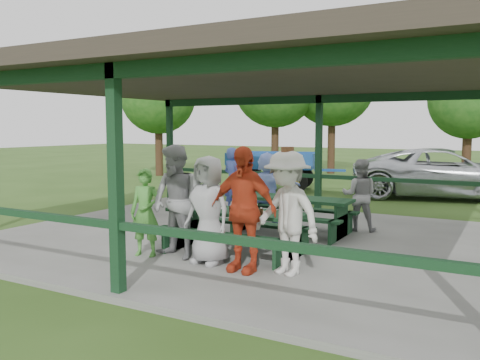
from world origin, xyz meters
The scene contains 20 objects.
ground centered at (0.00, 0.00, 0.00)m, with size 90.00×90.00×0.00m, color #2B4917.
concrete_slab centered at (0.00, 0.00, 0.05)m, with size 10.00×8.00×0.10m, color slate.
pavilion_structure centered at (0.00, 0.00, 3.17)m, with size 10.60×8.60×3.24m.
picnic_table_near centered at (0.33, -1.20, 0.57)m, with size 2.47×1.39×0.75m.
picnic_table_far centered at (0.54, 0.80, 0.57)m, with size 2.45×1.39×0.75m.
table_setting centered at (0.31, -1.17, 0.88)m, with size 2.43×0.45×0.10m.
contestant_green centered at (-0.91, -2.12, 0.85)m, with size 0.54×0.36×1.49m, color #458F35.
contestant_grey_left centered at (-0.36, -1.99, 1.05)m, with size 0.92×0.72×1.90m, color gray.
contestant_grey_mid centered at (0.29, -2.01, 0.97)m, with size 0.85×0.55×1.74m, color #9C9C9F.
contestant_red centered at (0.98, -2.13, 1.05)m, with size 1.12×0.47×1.91m, color #BC381B.
contestant_white_fedora centered at (1.63, -1.97, 1.03)m, with size 1.35×1.04×1.90m.
spectator_lblue centered at (-0.44, 1.65, 0.91)m, with size 1.50×0.48×1.62m, color #9CB4F2.
spectator_blue centered at (-1.74, 2.33, 0.94)m, with size 0.61×0.40×1.67m, color #3E50A1.
spectator_grey centered at (1.69, 1.72, 0.86)m, with size 0.74×0.58×1.52m, color gray.
pickup_truck centered at (2.52, 8.65, 0.80)m, with size 2.66×5.77×1.60m, color silver.
farm_trailer centered at (-3.24, 7.86, 0.73)m, with size 4.26×2.45×1.48m.
tree_far_left centered at (-5.81, 13.59, 4.23)m, with size 3.99×3.99×6.24m.
tree_left centered at (-3.54, 15.25, 4.34)m, with size 4.10×4.10×6.40m.
tree_mid centered at (2.71, 13.64, 3.37)m, with size 3.19×3.19×4.99m.
tree_edge_left centered at (-10.25, 10.24, 3.68)m, with size 3.48×3.48×5.43m.
Camera 1 is at (4.60, -8.77, 2.29)m, focal length 38.00 mm.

